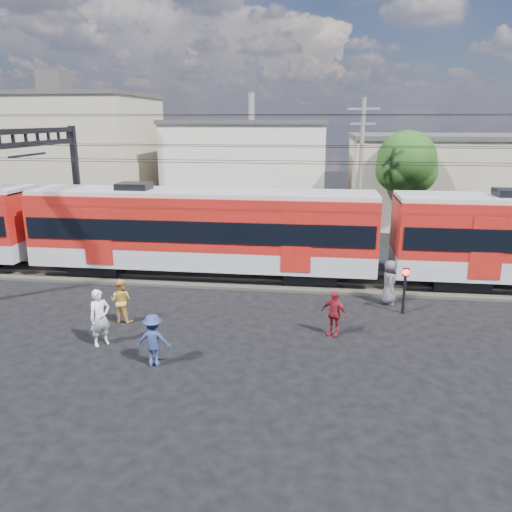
% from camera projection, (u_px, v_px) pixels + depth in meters
% --- Properties ---
extents(ground, '(120.00, 120.00, 0.00)m').
position_uv_depth(ground, '(197.00, 354.00, 16.14)').
color(ground, black).
rests_on(ground, ground).
extents(track_bed, '(70.00, 3.40, 0.12)m').
position_uv_depth(track_bed, '(238.00, 277.00, 23.77)').
color(track_bed, '#2D2823').
rests_on(track_bed, ground).
extents(rail_near, '(70.00, 0.12, 0.12)m').
position_uv_depth(rail_near, '(235.00, 280.00, 23.02)').
color(rail_near, '#59544C').
rests_on(rail_near, track_bed).
extents(rail_far, '(70.00, 0.12, 0.12)m').
position_uv_depth(rail_far, '(240.00, 270.00, 24.46)').
color(rail_far, '#59544C').
rests_on(rail_far, track_bed).
extents(commuter_train, '(50.30, 3.08, 4.17)m').
position_uv_depth(commuter_train, '(207.00, 228.00, 23.34)').
color(commuter_train, black).
rests_on(commuter_train, ground).
extents(catenary, '(70.00, 9.30, 7.52)m').
position_uv_depth(catenary, '(56.00, 168.00, 23.52)').
color(catenary, black).
rests_on(catenary, ground).
extents(building_west, '(14.28, 10.20, 9.30)m').
position_uv_depth(building_west, '(61.00, 154.00, 40.00)').
color(building_west, gray).
rests_on(building_west, ground).
extents(building_midwest, '(12.24, 12.24, 7.30)m').
position_uv_depth(building_midwest, '(251.00, 165.00, 41.24)').
color(building_midwest, beige).
rests_on(building_midwest, ground).
extents(building_mideast, '(16.32, 10.20, 6.30)m').
position_uv_depth(building_mideast, '(462.00, 179.00, 36.48)').
color(building_mideast, gray).
rests_on(building_mideast, ground).
extents(utility_pole_mid, '(1.80, 0.24, 8.50)m').
position_uv_depth(utility_pole_mid, '(360.00, 170.00, 28.52)').
color(utility_pole_mid, slate).
rests_on(utility_pole_mid, ground).
extents(tree_near, '(3.82, 3.64, 6.72)m').
position_uv_depth(tree_near, '(409.00, 164.00, 31.04)').
color(tree_near, '#382619').
rests_on(tree_near, ground).
extents(pedestrian_a, '(0.82, 0.83, 1.94)m').
position_uv_depth(pedestrian_a, '(100.00, 318.00, 16.56)').
color(pedestrian_a, silver).
rests_on(pedestrian_a, ground).
extents(pedestrian_b, '(0.84, 0.68, 1.66)m').
position_uv_depth(pedestrian_b, '(121.00, 301.00, 18.47)').
color(pedestrian_b, gold).
rests_on(pedestrian_b, ground).
extents(pedestrian_c, '(1.12, 0.69, 1.67)m').
position_uv_depth(pedestrian_c, '(153.00, 340.00, 15.17)').
color(pedestrian_c, navy).
rests_on(pedestrian_c, ground).
extents(pedestrian_d, '(1.04, 0.80, 1.64)m').
position_uv_depth(pedestrian_d, '(334.00, 313.00, 17.31)').
color(pedestrian_d, maroon).
rests_on(pedestrian_d, ground).
extents(pedestrian_e, '(0.65, 0.94, 1.85)m').
position_uv_depth(pedestrian_e, '(389.00, 282.00, 20.30)').
color(pedestrian_e, '#47474C').
rests_on(pedestrian_e, ground).
extents(crossing_signal, '(0.27, 0.27, 1.85)m').
position_uv_depth(crossing_signal, '(405.00, 282.00, 19.18)').
color(crossing_signal, black).
rests_on(crossing_signal, ground).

